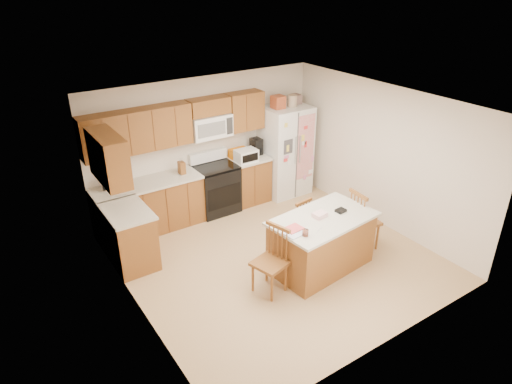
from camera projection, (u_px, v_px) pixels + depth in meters
ground at (276, 258)px, 7.33m from camera, size 4.50×4.50×0.00m
room_shell at (278, 176)px, 6.69m from camera, size 4.60×4.60×2.52m
cabinetry at (168, 181)px, 7.77m from camera, size 3.36×1.56×2.15m
stove at (216, 188)px, 8.57m from camera, size 0.76×0.65×1.13m
refrigerator at (285, 150)px, 9.10m from camera, size 0.90×0.79×2.04m
island at (321, 242)px, 6.93m from camera, size 1.68×1.09×0.96m
windsor_chair_left at (271, 262)px, 6.39m from camera, size 0.51×0.53×1.01m
windsor_chair_back at (297, 223)px, 7.51m from camera, size 0.42×0.41×0.88m
windsor_chair_right at (363, 221)px, 7.40m from camera, size 0.46×0.48×1.03m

